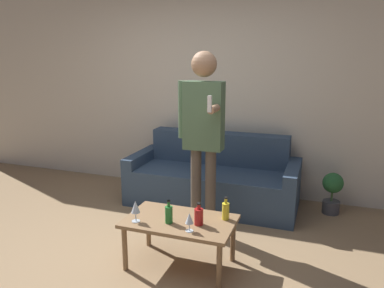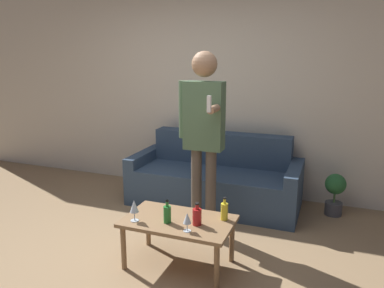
{
  "view_description": "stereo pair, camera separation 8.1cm",
  "coord_description": "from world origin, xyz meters",
  "views": [
    {
      "loc": [
        1.48,
        -2.39,
        1.75
      ],
      "look_at": [
        0.36,
        0.75,
        0.95
      ],
      "focal_mm": 35.0,
      "sensor_mm": 36.0,
      "label": 1
    },
    {
      "loc": [
        1.56,
        -2.37,
        1.75
      ],
      "look_at": [
        0.36,
        0.75,
        0.95
      ],
      "focal_mm": 35.0,
      "sensor_mm": 36.0,
      "label": 2
    }
  ],
  "objects": [
    {
      "name": "person_standing_front",
      "position": [
        0.41,
        0.92,
        1.09
      ],
      "size": [
        0.44,
        0.44,
        1.78
      ],
      "color": "brown",
      "rests_on": "ground_plane"
    },
    {
      "name": "wine_glass_far",
      "position": [
        0.1,
        0.12,
        0.54
      ],
      "size": [
        0.07,
        0.07,
        0.18
      ],
      "color": "silver",
      "rests_on": "coffee_table"
    },
    {
      "name": "couch",
      "position": [
        0.3,
        1.7,
        0.3
      ],
      "size": [
        1.98,
        0.83,
        0.82
      ],
      "color": "#334760",
      "rests_on": "ground_plane"
    },
    {
      "name": "ground_plane",
      "position": [
        0.0,
        0.0,
        0.0
      ],
      "size": [
        16.0,
        16.0,
        0.0
      ],
      "primitive_type": "plane",
      "color": "#997A56"
    },
    {
      "name": "wine_glass_near",
      "position": [
        0.57,
        0.1,
        0.52
      ],
      "size": [
        0.06,
        0.06,
        0.15
      ],
      "color": "silver",
      "rests_on": "coffee_table"
    },
    {
      "name": "wall_back",
      "position": [
        0.0,
        2.18,
        1.35
      ],
      "size": [
        8.0,
        0.06,
        2.7
      ],
      "color": "beige",
      "rests_on": "ground_plane"
    },
    {
      "name": "bottle_green",
      "position": [
        0.6,
        0.24,
        0.49
      ],
      "size": [
        0.07,
        0.07,
        0.19
      ],
      "color": "#B21E1E",
      "rests_on": "coffee_table"
    },
    {
      "name": "bottle_dark",
      "position": [
        0.37,
        0.18,
        0.5
      ],
      "size": [
        0.06,
        0.06,
        0.19
      ],
      "color": "#23752D",
      "rests_on": "coffee_table"
    },
    {
      "name": "potted_plant",
      "position": [
        1.64,
        1.84,
        0.27
      ],
      "size": [
        0.23,
        0.23,
        0.47
      ],
      "color": "#4C4C51",
      "rests_on": "ground_plane"
    },
    {
      "name": "bottle_orange",
      "position": [
        0.78,
        0.41,
        0.5
      ],
      "size": [
        0.06,
        0.06,
        0.2
      ],
      "color": "yellow",
      "rests_on": "coffee_table"
    },
    {
      "name": "coffee_table",
      "position": [
        0.43,
        0.27,
        0.37
      ],
      "size": [
        0.91,
        0.54,
        0.42
      ],
      "color": "#8E6B47",
      "rests_on": "ground_plane"
    }
  ]
}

